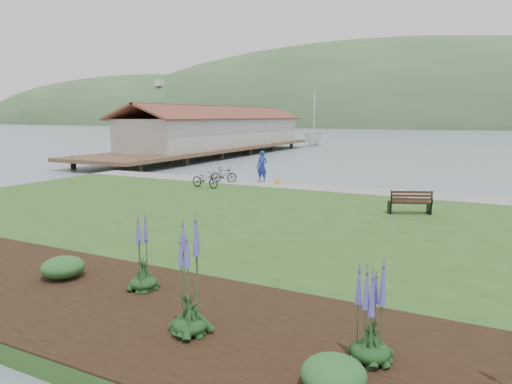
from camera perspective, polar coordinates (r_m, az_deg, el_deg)
ground at (r=18.35m, az=4.55°, el=-4.01°), size 600.00×600.00×0.00m
lawn at (r=16.52m, az=1.92°, el=-4.79°), size 34.00×20.00×0.40m
shoreline_path at (r=24.68m, az=10.64°, el=0.33°), size 34.00×2.20×0.03m
garden_bed at (r=8.60m, az=-1.94°, el=-17.11°), size 24.00×4.40×0.04m
pier_pavilion at (r=51.55m, az=-4.52°, el=7.63°), size 8.00×36.00×5.40m
park_bench at (r=19.19m, az=18.72°, el=-1.15°), size 1.74×1.21×1.00m
person at (r=26.89m, az=0.75°, el=3.54°), size 0.84×0.62×2.18m
bicycle_a at (r=25.04m, az=-6.36°, el=1.59°), size 0.81×1.81×0.92m
bicycle_b at (r=26.84m, az=-4.04°, el=2.14°), size 1.12×1.51×0.90m
sailboat at (r=67.11m, az=7.21°, el=5.75°), size 9.65×9.81×24.29m
pannier at (r=26.20m, az=2.67°, el=1.29°), size 0.25×0.31×0.29m
echium_0 at (r=8.19m, az=-8.38°, el=-10.55°), size 0.62×0.62×2.39m
echium_1 at (r=7.57m, az=14.30°, el=-14.98°), size 0.62×0.62×1.74m
echium_4 at (r=10.46m, az=-14.02°, el=-7.35°), size 0.62×0.62×2.00m
shrub_0 at (r=12.00m, az=-23.01°, el=-8.65°), size 1.00×1.00×0.50m
shrub_1 at (r=7.00m, az=9.68°, el=-21.55°), size 0.94×0.94×0.47m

